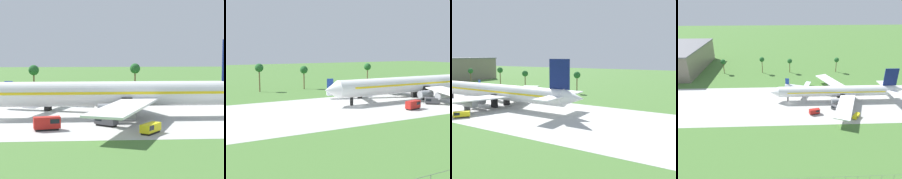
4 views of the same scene
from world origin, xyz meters
The scene contains 6 objects.
jet_airliner centered at (27.69, 2.87, 5.49)m, with size 75.44×59.02×18.30m.
regional_aircraft centered at (9.94, 14.62, 2.48)m, with size 24.52×22.32×7.54m.
baggage_tug centered at (12.28, -12.04, 1.44)m, with size 5.50×3.05×2.69m.
fuel_truck centered at (23.87, -8.26, 1.18)m, with size 5.01×4.58×2.16m.
catering_van centered at (31.80, -16.82, 1.07)m, with size 4.62×5.11×1.95m.
palm_tree_row centered at (-6.38, 49.88, 9.16)m, with size 87.97×3.60×12.21m.
Camera 1 is at (19.34, -91.29, 15.61)m, focal length 65.00 mm.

